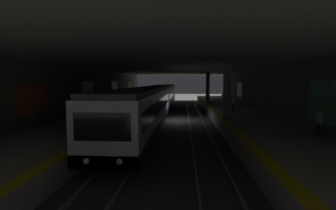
# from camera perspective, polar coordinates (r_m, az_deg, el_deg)

# --- Properties ---
(ground_plane) EXTENTS (120.00, 120.00, 0.00)m
(ground_plane) POSITION_cam_1_polar(r_m,az_deg,el_deg) (27.61, 1.56, -3.44)
(ground_plane) COLOR #42423F
(track_left) EXTENTS (60.00, 1.53, 0.16)m
(track_left) POSITION_cam_1_polar(r_m,az_deg,el_deg) (27.61, 6.14, -3.30)
(track_left) COLOR gray
(track_left) RESTS_ON ground
(track_right) EXTENTS (60.00, 1.53, 0.16)m
(track_right) POSITION_cam_1_polar(r_m,az_deg,el_deg) (27.76, -2.99, -3.24)
(track_right) COLOR gray
(track_right) RESTS_ON ground
(platform_left) EXTENTS (60.00, 5.30, 1.06)m
(platform_left) POSITION_cam_1_polar(r_m,az_deg,el_deg) (28.09, 15.05, -2.39)
(platform_left) COLOR #B7B2A8
(platform_left) RESTS_ON ground
(platform_right) EXTENTS (60.00, 5.30, 1.06)m
(platform_right) POSITION_cam_1_polar(r_m,az_deg,el_deg) (28.51, -11.71, -2.21)
(platform_right) COLOR #B7B2A8
(platform_right) RESTS_ON ground
(wall_left) EXTENTS (60.00, 0.56, 5.60)m
(wall_left) POSITION_cam_1_polar(r_m,az_deg,el_deg) (28.61, 20.86, 2.16)
(wall_left) COLOR slate
(wall_left) RESTS_ON ground
(wall_right) EXTENTS (60.00, 0.56, 5.60)m
(wall_right) POSITION_cam_1_polar(r_m,az_deg,el_deg) (29.26, -17.26, 2.33)
(wall_right) COLOR slate
(wall_right) RESTS_ON ground
(ceiling_slab) EXTENTS (60.00, 19.40, 0.40)m
(ceiling_slab) POSITION_cam_1_polar(r_m,az_deg,el_deg) (27.35, 1.59, 8.66)
(ceiling_slab) COLOR beige
(ceiling_slab) RESTS_ON wall_left
(pillar_near) EXTENTS (0.56, 0.56, 4.55)m
(pillar_near) POSITION_cam_1_polar(r_m,az_deg,el_deg) (21.11, 12.87, 2.84)
(pillar_near) COLOR gray
(pillar_near) RESTS_ON platform_left
(pillar_far) EXTENTS (0.56, 0.56, 4.55)m
(pillar_far) POSITION_cam_1_polar(r_m,az_deg,el_deg) (37.48, 8.78, 3.88)
(pillar_far) COLOR gray
(pillar_far) RESTS_ON platform_left
(metro_train) EXTENTS (40.46, 2.83, 3.49)m
(metro_train) POSITION_cam_1_polar(r_m,az_deg,el_deg) (30.03, -2.46, 1.14)
(metro_train) COLOR silver
(metro_train) RESTS_ON track_right
(bench_left_near) EXTENTS (1.70, 0.47, 0.86)m
(bench_left_near) POSITION_cam_1_polar(r_m,az_deg,el_deg) (31.85, 17.33, 0.33)
(bench_left_near) COLOR #262628
(bench_left_near) RESTS_ON platform_left
(bench_left_mid) EXTENTS (1.70, 0.47, 0.86)m
(bench_left_mid) POSITION_cam_1_polar(r_m,az_deg,el_deg) (35.57, 15.86, 0.85)
(bench_left_mid) COLOR #262628
(bench_left_mid) RESTS_ON platform_left
(bench_right_near) EXTENTS (1.70, 0.47, 0.86)m
(bench_right_near) POSITION_cam_1_polar(r_m,az_deg,el_deg) (19.76, -25.15, -2.77)
(bench_right_near) COLOR #262628
(bench_right_near) RESTS_ON platform_right
(bench_right_mid) EXTENTS (1.70, 0.47, 0.86)m
(bench_right_mid) POSITION_cam_1_polar(r_m,az_deg,el_deg) (23.51, -20.24, -1.40)
(bench_right_mid) COLOR #262628
(bench_right_mid) RESTS_ON platform_right
(bench_right_far) EXTENTS (1.70, 0.47, 0.86)m
(bench_right_far) POSITION_cam_1_polar(r_m,az_deg,el_deg) (35.60, -11.90, 0.94)
(bench_right_far) COLOR #262628
(bench_right_far) RESTS_ON platform_right
(person_waiting_near) EXTENTS (0.60, 0.22, 1.62)m
(person_waiting_near) POSITION_cam_1_polar(r_m,az_deg,el_deg) (34.89, 13.50, 1.40)
(person_waiting_near) COLOR #393939
(person_waiting_near) RESTS_ON platform_left
(person_walking_mid) EXTENTS (0.60, 0.23, 1.69)m
(person_walking_mid) POSITION_cam_1_polar(r_m,az_deg,el_deg) (27.30, 14.32, 0.46)
(person_walking_mid) COLOR #242424
(person_walking_mid) RESTS_ON platform_left
(person_standing_far) EXTENTS (0.60, 0.22, 1.60)m
(person_standing_far) POSITION_cam_1_polar(r_m,az_deg,el_deg) (41.01, -7.52, 2.02)
(person_standing_far) COLOR #3F3F3F
(person_standing_far) RESTS_ON platform_right
(person_boarding) EXTENTS (0.60, 0.22, 1.55)m
(person_boarding) POSITION_cam_1_polar(r_m,az_deg,el_deg) (16.71, 30.46, -3.30)
(person_boarding) COLOR #323232
(person_boarding) RESTS_ON platform_left
(suitcase_rolling) EXTENTS (0.33, 0.27, 0.88)m
(suitcase_rolling) POSITION_cam_1_polar(r_m,az_deg,el_deg) (25.98, -13.37, -1.14)
(suitcase_rolling) COLOR navy
(suitcase_rolling) RESTS_ON platform_right
(backpack_on_floor) EXTENTS (0.30, 0.20, 0.40)m
(backpack_on_floor) POSITION_cam_1_polar(r_m,az_deg,el_deg) (28.34, 13.26, -0.81)
(backpack_on_floor) COLOR black
(backpack_on_floor) RESTS_ON platform_left
(trash_bin) EXTENTS (0.44, 0.44, 0.85)m
(trash_bin) POSITION_cam_1_polar(r_m,az_deg,el_deg) (24.77, -17.14, -1.23)
(trash_bin) COLOR #595B5E
(trash_bin) RESTS_ON platform_right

